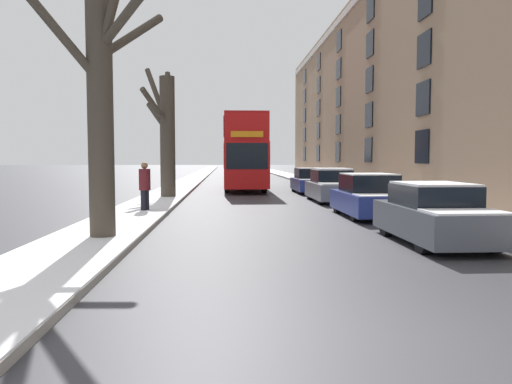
% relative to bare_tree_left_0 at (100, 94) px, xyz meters
% --- Properties ---
extents(ground_plane, '(320.00, 320.00, 0.00)m').
position_rel_bare_tree_left_0_xyz_m(ground_plane, '(4.86, -7.00, -3.48)').
color(ground_plane, '#38383D').
extents(sidewalk_left, '(2.22, 130.00, 0.16)m').
position_rel_bare_tree_left_0_xyz_m(sidewalk_left, '(-0.24, 46.00, -3.40)').
color(sidewalk_left, gray).
rests_on(sidewalk_left, ground).
extents(sidewalk_right, '(2.22, 130.00, 0.16)m').
position_rel_bare_tree_left_0_xyz_m(sidewalk_right, '(9.96, 46.00, -3.40)').
color(sidewalk_right, gray).
rests_on(sidewalk_right, ground).
extents(terrace_facade_right, '(9.10, 53.31, 12.40)m').
position_rel_bare_tree_left_0_xyz_m(terrace_facade_right, '(15.57, 20.18, 2.72)').
color(terrace_facade_right, '#8C7056').
rests_on(terrace_facade_right, ground).
extents(bare_tree_left_0, '(3.58, 3.32, 6.35)m').
position_rel_bare_tree_left_0_xyz_m(bare_tree_left_0, '(0.00, 0.00, 0.00)').
color(bare_tree_left_0, '#423A30').
rests_on(bare_tree_left_0, ground).
extents(bare_tree_left_1, '(1.64, 3.18, 6.49)m').
position_rel_bare_tree_left_0_xyz_m(bare_tree_left_1, '(0.04, 12.47, -0.24)').
color(bare_tree_left_1, '#423A30').
rests_on(bare_tree_left_1, ground).
extents(double_decker_bus, '(2.51, 10.94, 4.55)m').
position_rel_bare_tree_left_0_xyz_m(double_decker_bus, '(4.03, 20.23, -0.91)').
color(double_decker_bus, red).
rests_on(double_decker_bus, ground).
extents(parked_car_0, '(1.75, 4.00, 1.42)m').
position_rel_bare_tree_left_0_xyz_m(parked_car_0, '(7.77, -0.59, -2.82)').
color(parked_car_0, '#474C56').
rests_on(parked_car_0, ground).
extents(parked_car_1, '(1.86, 4.08, 1.48)m').
position_rel_bare_tree_left_0_xyz_m(parked_car_1, '(7.77, 4.76, -2.80)').
color(parked_car_1, navy).
rests_on(parked_car_1, ground).
extents(parked_car_2, '(1.84, 4.26, 1.55)m').
position_rel_bare_tree_left_0_xyz_m(parked_car_2, '(7.77, 10.81, -2.77)').
color(parked_car_2, slate).
rests_on(parked_car_2, ground).
extents(parked_car_3, '(1.78, 4.17, 1.45)m').
position_rel_bare_tree_left_0_xyz_m(parked_car_3, '(7.77, 16.76, -2.81)').
color(parked_car_3, navy).
rests_on(parked_car_3, ground).
extents(oncoming_van, '(2.07, 5.60, 2.21)m').
position_rel_bare_tree_left_0_xyz_m(oncoming_van, '(4.01, 40.56, -2.28)').
color(oncoming_van, '#9EA3AD').
rests_on(oncoming_van, ground).
extents(pedestrian_left_sidewalk, '(0.41, 0.41, 1.86)m').
position_rel_bare_tree_left_0_xyz_m(pedestrian_left_sidewalk, '(0.03, 6.00, -2.46)').
color(pedestrian_left_sidewalk, black).
rests_on(pedestrian_left_sidewalk, ground).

